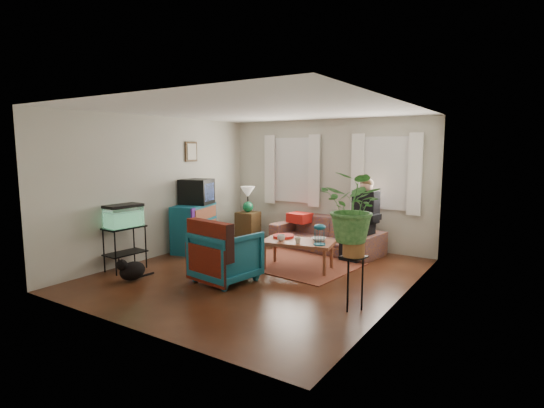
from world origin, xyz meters
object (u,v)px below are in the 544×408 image
Objects in this scene: sofa at (326,228)px; coffee_table at (298,255)px; side_table at (248,226)px; dresser at (194,227)px; aquarium_stand at (125,249)px; plant_stand at (353,283)px; armchair at (226,253)px.

coffee_table is at bearing -73.79° from sofa.
dresser is (-0.34, -1.35, 0.15)m from side_table.
aquarium_stand reaches higher than plant_stand.
aquarium_stand is 1.06× the size of plant_stand.
armchair is 1.25× the size of plant_stand.
aquarium_stand is at bearing -106.07° from dresser.
coffee_table is (2.05, -1.39, -0.07)m from side_table.
sofa is at bearing 58.14° from aquarium_stand.
plant_stand is (3.86, 0.40, -0.02)m from aquarium_stand.
sofa is 2.61m from dresser.
plant_stand reaches higher than coffee_table.
dresser reaches higher than aquarium_stand.
dresser reaches higher than side_table.
coffee_table is (0.62, 1.15, -0.19)m from armchair.
aquarium_stand is 1.84m from armchair.
aquarium_stand is (-0.01, -1.64, -0.10)m from dresser.
armchair reaches higher than aquarium_stand.
sofa is 3.77m from aquarium_stand.
coffee_table is (0.20, -1.46, -0.20)m from sofa.
sofa is 3.13m from plant_stand.
sofa is 1.86m from side_table.
armchair is (1.78, 0.45, 0.07)m from aquarium_stand.
armchair is at bearing 18.15° from aquarium_stand.
aquarium_stand is 0.62× the size of coffee_table.
side_table is 0.86× the size of aquarium_stand.
side_table reaches higher than coffee_table.
armchair is 0.74× the size of coffee_table.
armchair is at bearing -129.73° from coffee_table.
sofa is 2.20× the size of dresser.
side_table is 3.01m from aquarium_stand.
sofa reaches higher than plant_stand.
side_table is 2.92m from armchair.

